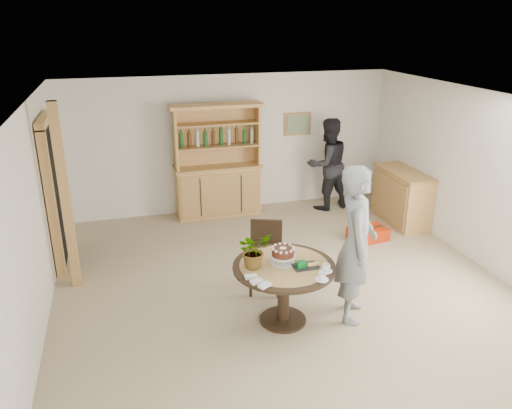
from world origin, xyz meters
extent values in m
plane|color=tan|center=(0.00, 0.00, 0.00)|extent=(7.00, 7.00, 0.00)
cube|color=white|center=(0.00, 3.50, 1.25)|extent=(6.00, 0.04, 2.50)
cube|color=white|center=(-3.00, 0.00, 1.25)|extent=(0.04, 7.00, 2.50)
cube|color=white|center=(3.00, 0.00, 1.25)|extent=(0.04, 7.00, 2.50)
cube|color=white|center=(0.00, 0.00, 2.50)|extent=(6.00, 7.00, 0.04)
cube|color=tan|center=(1.30, 3.47, 1.55)|extent=(0.52, 0.03, 0.42)
cube|color=#59724C|center=(1.30, 3.45, 1.55)|extent=(0.44, 0.02, 0.34)
cube|color=black|center=(-2.94, 2.00, 1.05)|extent=(0.10, 0.90, 2.10)
cube|color=tan|center=(-2.92, 1.50, 1.05)|extent=(0.12, 0.10, 2.10)
cube|color=tan|center=(-2.92, 2.50, 1.05)|extent=(0.12, 0.10, 2.10)
cube|color=tan|center=(-2.92, 2.00, 2.13)|extent=(0.12, 1.10, 0.10)
cube|color=tan|center=(-2.70, 1.20, 1.25)|extent=(0.12, 0.12, 2.50)
cube|color=tan|center=(-0.30, 3.24, 0.45)|extent=(1.50, 0.50, 0.90)
cube|color=tan|center=(-0.30, 3.24, 0.92)|extent=(1.56, 0.54, 0.04)
cube|color=tan|center=(-0.30, 3.34, 1.47)|extent=(1.50, 0.04, 1.06)
cube|color=tan|center=(-1.03, 3.19, 1.47)|extent=(0.04, 0.34, 1.06)
cube|color=tan|center=(0.43, 3.19, 1.47)|extent=(0.04, 0.34, 1.06)
cube|color=tan|center=(-0.30, 3.19, 1.30)|extent=(1.44, 0.32, 0.03)
cube|color=tan|center=(-0.30, 3.19, 1.70)|extent=(1.44, 0.32, 0.03)
cube|color=tan|center=(-0.30, 3.19, 2.01)|extent=(1.62, 0.40, 0.06)
cylinder|color=#194C1E|center=(-0.86, 3.19, 1.46)|extent=(0.07, 0.07, 0.28)
cylinder|color=#4C2D14|center=(-0.70, 3.19, 1.46)|extent=(0.07, 0.07, 0.28)
cylinder|color=#B2BFB2|center=(-0.54, 3.19, 1.46)|extent=(0.07, 0.07, 0.28)
cylinder|color=#194C1E|center=(-0.38, 3.19, 1.46)|extent=(0.07, 0.07, 0.28)
cylinder|color=#4C2D14|center=(-0.22, 3.19, 1.46)|extent=(0.07, 0.07, 0.28)
cylinder|color=#B2BFB2|center=(-0.06, 3.19, 1.46)|extent=(0.07, 0.07, 0.28)
cylinder|color=#194C1E|center=(0.10, 3.19, 1.46)|extent=(0.07, 0.07, 0.28)
cylinder|color=#4C2D14|center=(0.26, 3.19, 1.46)|extent=(0.07, 0.07, 0.28)
cube|color=tan|center=(2.74, 2.00, 0.45)|extent=(0.50, 1.20, 0.90)
cube|color=tan|center=(2.74, 2.00, 0.92)|extent=(0.54, 1.26, 0.04)
cylinder|color=black|center=(-0.26, -0.39, 0.73)|extent=(1.20, 1.20, 0.04)
cylinder|color=black|center=(-0.26, -0.39, 0.36)|extent=(0.14, 0.14, 0.70)
cylinder|color=black|center=(-0.26, -0.39, 0.01)|extent=(0.56, 0.56, 0.03)
cylinder|color=tan|center=(-0.26, -0.39, 0.76)|extent=(1.04, 1.04, 0.01)
cube|color=black|center=(-0.26, 0.36, 0.45)|extent=(0.54, 0.54, 0.04)
cube|color=black|center=(-0.20, 0.54, 0.70)|extent=(0.41, 0.17, 0.46)
cube|color=black|center=(-0.20, 0.54, 0.92)|extent=(0.41, 0.18, 0.05)
cube|color=black|center=(-0.49, 0.25, 0.22)|extent=(0.03, 0.04, 0.44)
cube|color=black|center=(-0.15, 0.13, 0.22)|extent=(0.03, 0.03, 0.44)
cube|color=black|center=(-0.37, 0.59, 0.22)|extent=(0.04, 0.03, 0.44)
cube|color=black|center=(-0.03, 0.47, 0.22)|extent=(0.04, 0.04, 0.44)
cylinder|color=white|center=(-0.26, -0.34, 0.77)|extent=(0.28, 0.28, 0.01)
cylinder|color=white|center=(-0.26, -0.34, 0.81)|extent=(0.05, 0.05, 0.08)
cylinder|color=white|center=(-0.26, -0.34, 0.85)|extent=(0.30, 0.30, 0.01)
cylinder|color=#4A2215|center=(-0.26, -0.34, 0.90)|extent=(0.26, 0.26, 0.09)
cylinder|color=white|center=(-0.26, -0.34, 0.95)|extent=(0.08, 0.08, 0.01)
sphere|color=white|center=(-0.14, -0.34, 0.95)|extent=(0.04, 0.04, 0.04)
sphere|color=white|center=(-0.16, -0.28, 0.95)|extent=(0.04, 0.04, 0.04)
sphere|color=white|center=(-0.20, -0.24, 0.95)|extent=(0.04, 0.04, 0.04)
sphere|color=white|center=(-0.26, -0.22, 0.95)|extent=(0.04, 0.04, 0.04)
sphere|color=white|center=(-0.32, -0.24, 0.95)|extent=(0.04, 0.04, 0.04)
sphere|color=white|center=(-0.37, -0.28, 0.95)|extent=(0.04, 0.04, 0.04)
sphere|color=white|center=(-0.38, -0.34, 0.95)|extent=(0.04, 0.04, 0.04)
sphere|color=white|center=(-0.37, -0.40, 0.95)|extent=(0.04, 0.04, 0.04)
sphere|color=white|center=(-0.32, -0.44, 0.95)|extent=(0.04, 0.04, 0.04)
sphere|color=white|center=(-0.26, -0.46, 0.95)|extent=(0.04, 0.04, 0.04)
sphere|color=white|center=(-0.20, -0.44, 0.95)|extent=(0.04, 0.04, 0.04)
sphere|color=white|center=(-0.16, -0.40, 0.95)|extent=(0.04, 0.04, 0.04)
imported|color=#3F7233|center=(-0.61, -0.34, 0.97)|extent=(0.47, 0.44, 0.42)
cube|color=black|center=(-0.04, -0.51, 0.77)|extent=(0.30, 0.20, 0.01)
cube|color=#0B6921|center=(-0.10, -0.51, 0.80)|extent=(0.10, 0.10, 0.06)
cube|color=#0B6921|center=(-0.10, -0.51, 0.83)|extent=(0.11, 0.02, 0.01)
cylinder|color=white|center=(0.14, -0.67, 0.76)|extent=(0.15, 0.15, 0.01)
imported|color=white|center=(0.14, -0.67, 0.81)|extent=(0.10, 0.10, 0.08)
cylinder|color=white|center=(0.02, -0.84, 0.76)|extent=(0.15, 0.15, 0.01)
imported|color=white|center=(0.02, -0.84, 0.81)|extent=(0.08, 0.08, 0.07)
cube|color=white|center=(-0.71, -0.59, 0.78)|extent=(0.14, 0.08, 0.03)
cube|color=white|center=(-0.68, -0.71, 0.78)|extent=(0.16, 0.11, 0.03)
cube|color=white|center=(-0.62, -0.81, 0.78)|extent=(0.16, 0.14, 0.03)
imported|color=gray|center=(0.59, -0.49, 0.96)|extent=(0.71, 0.83, 1.91)
imported|color=black|center=(1.74, 3.00, 0.86)|extent=(0.95, 0.80, 1.73)
cube|color=red|center=(1.83, 1.45, 0.10)|extent=(0.65, 0.48, 0.20)
cube|color=black|center=(1.83, 1.45, 0.20)|extent=(0.56, 0.12, 0.01)
camera|label=1|loc=(-1.97, -5.25, 3.45)|focal=35.00mm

